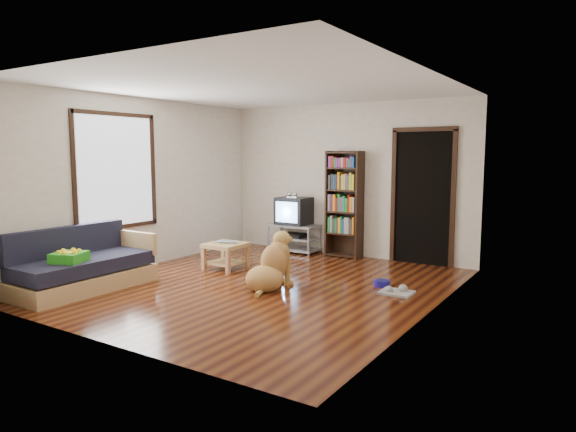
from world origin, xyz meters
The scene contains 18 objects.
ground centered at (0.00, 0.00, 0.00)m, with size 5.00×5.00×0.00m, color #5D2A10.
ceiling centered at (0.00, 0.00, 2.60)m, with size 5.00×5.00×0.00m, color white.
wall_back centered at (0.00, 2.50, 1.30)m, with size 4.50×4.50×0.00m, color silver.
wall_front centered at (0.00, -2.50, 1.30)m, with size 4.50×4.50×0.00m, color silver.
wall_left centered at (-2.25, 0.00, 1.30)m, with size 5.00×5.00×0.00m, color silver.
wall_right centered at (2.25, 0.00, 1.30)m, with size 5.00×5.00×0.00m, color silver.
green_cushion centered at (-1.75, -1.66, 0.48)m, with size 0.36×0.36×0.12m, color green.
laptop centered at (-1.05, 0.49, 0.41)m, with size 0.36×0.23×0.03m, color #B9B8BC.
dog_bowl centered at (1.36, 0.83, 0.04)m, with size 0.22×0.22×0.08m, color navy.
grey_rag centered at (1.66, 0.58, 0.01)m, with size 0.40×0.32×0.03m, color #A1A1A1.
window centered at (-2.23, -0.50, 1.50)m, with size 0.03×1.46×1.70m.
doorway centered at (1.35, 2.48, 1.12)m, with size 1.03×0.05×2.19m.
tv_stand centered at (-0.90, 2.25, 0.27)m, with size 0.90×0.45×0.50m.
crt_tv centered at (-0.90, 2.27, 0.74)m, with size 0.55×0.52×0.58m.
bookshelf centered at (0.05, 2.34, 1.00)m, with size 0.60×0.30×1.80m.
sofa centered at (-1.87, -1.38, 0.26)m, with size 0.80×1.80×0.80m.
coffee_table centered at (-1.05, 0.52, 0.28)m, with size 0.55×0.55×0.40m.
dog centered at (0.18, -0.03, 0.28)m, with size 0.55×0.94×0.77m.
Camera 1 is at (3.90, -5.46, 1.76)m, focal length 32.00 mm.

